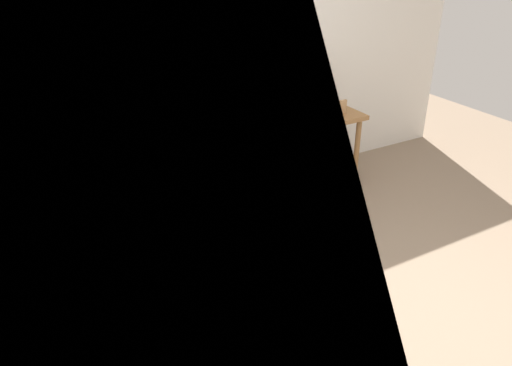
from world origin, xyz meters
The scene contains 15 objects.
ground_plane centered at (0.00, 0.00, 0.00)m, with size 8.00×8.00×0.00m, color #84705B.
wall_back centered at (0.00, 2.00, 1.30)m, with size 5.20×0.10×2.60m, color silver.
wall_left centered at (-2.00, 0.00, 1.30)m, with size 0.10×4.10×2.60m, color silver.
bed centered at (-0.93, 0.78, 0.24)m, with size 1.00×2.00×0.49m.
desk centered at (0.47, 1.53, 0.66)m, with size 1.16×0.60×0.76m.
tv centered at (0.23, 1.54, 0.94)m, with size 0.44×0.39×0.36m.
water_bottle centered at (0.59, 1.48, 0.89)m, with size 0.08×0.08×0.26m, color orange.
book_row centered at (0.74, 1.62, 0.87)m, with size 0.18×0.17×0.25m.
picture_frame centered at (0.83, 1.39, 0.83)m, with size 0.11×0.02×0.13m, color #9E754C.
pillow centered at (-0.90, 1.47, 0.55)m, with size 0.51×0.35×0.13m, color #4766AD.
handbag centered at (-0.84, 0.87, 0.59)m, with size 0.30×0.20×0.22m.
magazine centered at (-1.03, 0.46, 0.49)m, with size 0.21×0.29×0.01m, color white.
remote_dark centered at (-0.78, 0.32, 0.50)m, with size 0.04×0.16×0.02m, color black.
remote_silver centered at (-1.08, 0.84, 0.50)m, with size 0.04×0.14×0.02m, color #B7B7BC.
folded_towel centered at (-0.81, 0.15, 0.53)m, with size 0.28×0.22×0.08m, color white.
Camera 1 is at (-2.01, -2.06, 2.31)m, focal length 35.82 mm.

